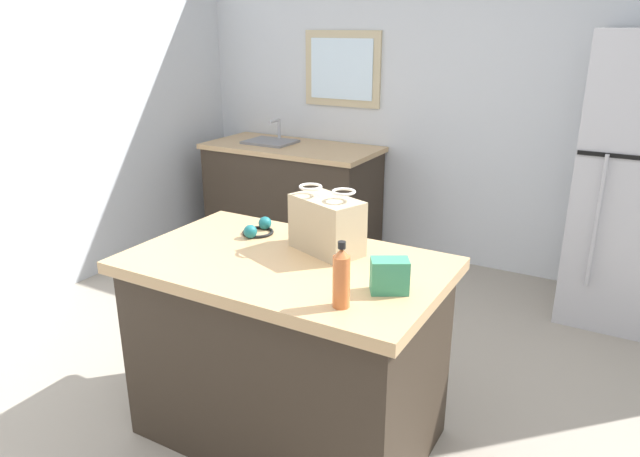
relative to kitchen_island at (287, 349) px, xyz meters
name	(u,v)px	position (x,y,z in m)	size (l,w,h in m)	color
back_wall	(485,102)	(0.16, 2.50, 0.84)	(5.02, 0.13, 2.56)	silver
kitchen_island	(287,349)	(0.00, 0.00, 0.00)	(1.36, 0.83, 0.88)	#33281E
sink_counter	(292,196)	(-1.30, 2.10, 0.01)	(1.44, 0.69, 1.07)	#33281E
shopping_bag	(327,224)	(0.10, 0.18, 0.56)	(0.36, 0.28, 0.29)	tan
small_box	(390,276)	(0.51, -0.07, 0.50)	(0.14, 0.09, 0.13)	#388E66
bottle	(341,278)	(0.41, -0.27, 0.55)	(0.06, 0.06, 0.25)	#C66633
ear_defenders	(258,229)	(-0.29, 0.21, 0.46)	(0.16, 0.20, 0.06)	black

